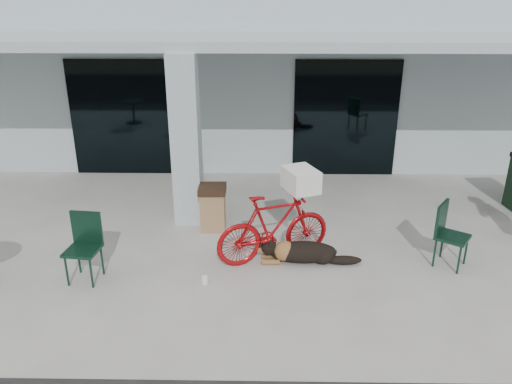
{
  "coord_description": "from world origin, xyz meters",
  "views": [
    {
      "loc": [
        -0.08,
        -6.4,
        4.05
      ],
      "look_at": [
        -0.21,
        1.25,
        1.0
      ],
      "focal_mm": 35.0,
      "sensor_mm": 36.0,
      "label": 1
    }
  ],
  "objects_px": {
    "dog": "(304,251)",
    "cafe_chair_far_a": "(453,236)",
    "bicycle": "(274,227)",
    "cafe_chair_near": "(82,249)",
    "trash_receptacle": "(213,208)"
  },
  "relations": [
    {
      "from": "cafe_chair_far_a",
      "to": "bicycle",
      "type": "bearing_deg",
      "value": 122.48
    },
    {
      "from": "dog",
      "to": "cafe_chair_far_a",
      "type": "xyz_separation_m",
      "value": [
        2.32,
        -0.05,
        0.31
      ]
    },
    {
      "from": "dog",
      "to": "cafe_chair_far_a",
      "type": "bearing_deg",
      "value": -2.32
    },
    {
      "from": "bicycle",
      "to": "dog",
      "type": "bearing_deg",
      "value": -122.5
    },
    {
      "from": "bicycle",
      "to": "trash_receptacle",
      "type": "relative_size",
      "value": 2.29
    },
    {
      "from": "cafe_chair_far_a",
      "to": "trash_receptacle",
      "type": "xyz_separation_m",
      "value": [
        -3.9,
        1.28,
        -0.1
      ]
    },
    {
      "from": "bicycle",
      "to": "dog",
      "type": "relative_size",
      "value": 1.56
    },
    {
      "from": "bicycle",
      "to": "dog",
      "type": "distance_m",
      "value": 0.62
    },
    {
      "from": "bicycle",
      "to": "cafe_chair_near",
      "type": "height_order",
      "value": "bicycle"
    },
    {
      "from": "cafe_chair_near",
      "to": "trash_receptacle",
      "type": "bearing_deg",
      "value": 52.8
    },
    {
      "from": "cafe_chair_far_a",
      "to": "dog",
      "type": "bearing_deg",
      "value": 124.05
    },
    {
      "from": "trash_receptacle",
      "to": "cafe_chair_far_a",
      "type": "bearing_deg",
      "value": -18.13
    },
    {
      "from": "cafe_chair_near",
      "to": "trash_receptacle",
      "type": "xyz_separation_m",
      "value": [
        1.76,
        1.82,
        -0.1
      ]
    },
    {
      "from": "dog",
      "to": "cafe_chair_near",
      "type": "xyz_separation_m",
      "value": [
        -3.34,
        -0.59,
        0.32
      ]
    },
    {
      "from": "bicycle",
      "to": "trash_receptacle",
      "type": "xyz_separation_m",
      "value": [
        -1.09,
        1.13,
        -0.16
      ]
    }
  ]
}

